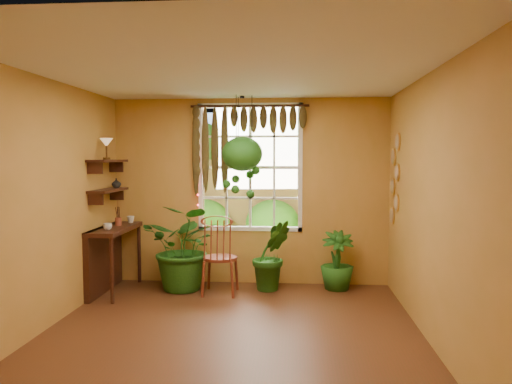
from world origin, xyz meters
TOP-DOWN VIEW (x-y plane):
  - floor at (0.00, 0.00)m, footprint 4.50×4.50m
  - ceiling at (0.00, 0.00)m, footprint 4.50×4.50m
  - wall_back at (0.00, 2.25)m, footprint 4.00×0.00m
  - wall_left at (-2.00, 0.00)m, footprint 0.00×4.50m
  - wall_right at (2.00, 0.00)m, footprint 0.00×4.50m
  - window at (0.00, 2.28)m, footprint 1.52×0.10m
  - valance_vine at (-0.08, 2.16)m, footprint 1.70×0.12m
  - string_lights at (-0.76, 2.19)m, footprint 0.03×0.03m
  - wall_plates at (1.98, 1.79)m, footprint 0.04×0.32m
  - counter_ledge at (-1.91, 1.60)m, footprint 0.40×1.20m
  - shelf_lower at (-1.88, 1.60)m, footprint 0.25×0.90m
  - shelf_upper at (-1.88, 1.60)m, footprint 0.25×0.90m
  - backyard at (0.24, 6.87)m, footprint 14.00×10.00m
  - windsor_chair at (-0.35, 1.59)m, footprint 0.48×0.51m
  - potted_plant_left at (-0.86, 1.77)m, footprint 1.28×1.17m
  - potted_plant_mid at (0.33, 1.86)m, footprint 0.65×0.59m
  - potted_plant_right at (1.25, 1.97)m, footprint 0.51×0.51m
  - hanging_basket at (-0.08, 1.95)m, footprint 0.57×0.57m
  - cup_a at (-1.78, 1.30)m, footprint 0.14×0.14m
  - cup_b at (-1.72, 2.03)m, footprint 0.11×0.11m
  - brush_jar at (-1.80, 1.75)m, footprint 0.09×0.09m
  - shelf_vase at (-1.87, 1.89)m, footprint 0.17×0.17m
  - tiffany_lamp at (-1.86, 1.52)m, footprint 0.17×0.17m

SIDE VIEW (x-z plane):
  - floor at x=0.00m, z-range 0.00..0.00m
  - windsor_chair at x=-0.35m, z-range -0.26..0.98m
  - potted_plant_right at x=1.25m, z-range 0.00..0.82m
  - potted_plant_mid at x=0.33m, z-range 0.00..0.98m
  - counter_ledge at x=-1.91m, z-range 0.10..1.00m
  - potted_plant_left at x=-0.86m, z-range 0.00..1.21m
  - cup_a at x=-1.78m, z-range 0.90..0.99m
  - cup_b at x=-1.72m, z-range 0.90..1.00m
  - brush_jar at x=-1.80m, z-range 0.86..1.19m
  - backyard at x=0.24m, z-range -4.72..7.28m
  - wall_back at x=0.00m, z-range -0.65..3.35m
  - wall_left at x=-2.00m, z-range -0.90..3.60m
  - wall_right at x=2.00m, z-range -0.90..3.60m
  - shelf_lower at x=-1.88m, z-range 1.38..1.42m
  - shelf_vase at x=-1.87m, z-range 1.42..1.55m
  - wall_plates at x=1.98m, z-range 1.00..2.10m
  - window at x=0.00m, z-range 0.77..2.63m
  - string_lights at x=-0.76m, z-range 0.98..2.52m
  - shelf_upper at x=-1.88m, z-range 1.78..1.82m
  - hanging_basket at x=-0.08m, z-range 1.13..2.56m
  - tiffany_lamp at x=-1.86m, z-range 1.89..2.17m
  - valance_vine at x=-0.08m, z-range 1.73..2.83m
  - ceiling at x=0.00m, z-range 2.70..2.70m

